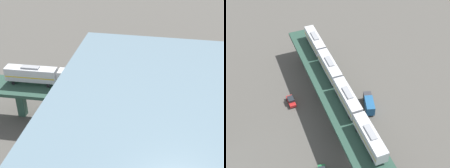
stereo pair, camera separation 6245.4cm
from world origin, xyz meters
TOP-DOWN VIEW (x-y plane):
  - ground_plane at (0.00, 0.00)m, footprint 400.00×400.00m
  - elevated_viaduct at (0.01, -0.19)m, footprint 11.15×92.21m
  - subway_train at (-0.90, -16.66)m, footprint 4.32×49.86m
  - street_car_red at (10.84, -23.47)m, footprint 2.14×4.49m
  - delivery_truck at (-9.24, -14.50)m, footprint 3.99×7.53m

SIDE VIEW (x-z plane):
  - ground_plane at x=0.00m, z-range 0.00..0.00m
  - street_car_red at x=10.84m, z-range -0.01..1.88m
  - delivery_truck at x=-9.24m, z-range 0.16..3.36m
  - elevated_viaduct at x=0.01m, z-range 2.99..11.39m
  - subway_train at x=-0.90m, z-range 8.72..13.17m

